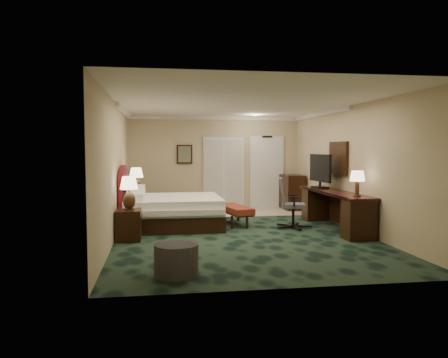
{
  "coord_description": "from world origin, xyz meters",
  "views": [
    {
      "loc": [
        -1.68,
        -8.97,
        1.77
      ],
      "look_at": [
        -0.22,
        0.6,
        1.09
      ],
      "focal_mm": 35.0,
      "sensor_mm": 36.0,
      "label": 1
    }
  ],
  "objects": [
    {
      "name": "headboard",
      "position": [
        -2.44,
        1.0,
        0.7
      ],
      "size": [
        0.12,
        2.0,
        1.4
      ],
      "primitive_type": null,
      "color": "#550B0F",
      "rests_on": "ground"
    },
    {
      "name": "closet_doors",
      "position": [
        0.25,
        3.71,
        1.05
      ],
      "size": [
        1.2,
        0.06,
        2.1
      ],
      "primitive_type": "cube",
      "color": "#B8B8B8",
      "rests_on": "ground"
    },
    {
      "name": "lamp_far",
      "position": [
        -2.21,
        2.1,
        0.96
      ],
      "size": [
        0.39,
        0.39,
        0.65
      ],
      "primitive_type": null,
      "rotation": [
        0.0,
        0.0,
        0.13
      ],
      "color": "black",
      "rests_on": "nightstand_far"
    },
    {
      "name": "wall_mirror",
      "position": [
        2.46,
        0.6,
        1.55
      ],
      "size": [
        0.05,
        0.95,
        0.75
      ],
      "primitive_type": "cube",
      "color": "white",
      "rests_on": "wall_right"
    },
    {
      "name": "floor",
      "position": [
        0.0,
        0.0,
        0.0
      ],
      "size": [
        5.0,
        7.5,
        0.0
      ],
      "primitive_type": "cube",
      "color": "black",
      "rests_on": "ground"
    },
    {
      "name": "wall_left",
      "position": [
        -2.5,
        0.0,
        1.35
      ],
      "size": [
        0.0,
        7.5,
        2.7
      ],
      "primitive_type": "cube",
      "color": "tan",
      "rests_on": "ground"
    },
    {
      "name": "nightstand_far",
      "position": [
        -2.22,
        2.13,
        0.32
      ],
      "size": [
        0.51,
        0.58,
        0.64
      ],
      "primitive_type": "cube",
      "color": "black",
      "rests_on": "ground"
    },
    {
      "name": "wall_front",
      "position": [
        0.0,
        -3.75,
        1.35
      ],
      "size": [
        5.0,
        0.0,
        2.7
      ],
      "primitive_type": "cube",
      "color": "tan",
      "rests_on": "ground"
    },
    {
      "name": "bed",
      "position": [
        -1.34,
        0.91,
        0.34
      ],
      "size": [
        2.13,
        1.97,
        0.67
      ],
      "primitive_type": "cube",
      "color": "white",
      "rests_on": "ground"
    },
    {
      "name": "crown_molding",
      "position": [
        0.0,
        0.0,
        2.65
      ],
      "size": [
        5.0,
        7.5,
        0.1
      ],
      "primitive_type": null,
      "color": "white",
      "rests_on": "wall_back"
    },
    {
      "name": "ceiling",
      "position": [
        0.0,
        0.0,
        2.7
      ],
      "size": [
        5.0,
        7.5,
        0.0
      ],
      "primitive_type": "cube",
      "color": "white",
      "rests_on": "wall_back"
    },
    {
      "name": "wall_right",
      "position": [
        2.5,
        0.0,
        1.35
      ],
      "size": [
        0.0,
        7.5,
        2.7
      ],
      "primitive_type": "cube",
      "color": "tan",
      "rests_on": "ground"
    },
    {
      "name": "tile_patch",
      "position": [
        0.9,
        2.9,
        0.01
      ],
      "size": [
        3.2,
        1.7,
        0.01
      ],
      "primitive_type": "cube",
      "color": "beige",
      "rests_on": "ground"
    },
    {
      "name": "desk_lamp",
      "position": [
        2.2,
        -0.93,
        1.08
      ],
      "size": [
        0.29,
        0.29,
        0.52
      ],
      "primitive_type": null,
      "rotation": [
        0.0,
        0.0,
        0.0
      ],
      "color": "black",
      "rests_on": "desk"
    },
    {
      "name": "minibar",
      "position": [
        2.19,
        3.2,
        0.5
      ],
      "size": [
        0.53,
        0.95,
        1.0
      ],
      "primitive_type": "cube",
      "color": "black",
      "rests_on": "ground"
    },
    {
      "name": "wall_back",
      "position": [
        0.0,
        3.75,
        1.35
      ],
      "size": [
        5.0,
        0.0,
        2.7
      ],
      "primitive_type": "cube",
      "color": "tan",
      "rests_on": "ground"
    },
    {
      "name": "tv",
      "position": [
        2.12,
        0.85,
        1.23
      ],
      "size": [
        0.17,
        1.04,
        0.81
      ],
      "primitive_type": "cube",
      "rotation": [
        0.0,
        0.0,
        0.08
      ],
      "color": "black",
      "rests_on": "desk"
    },
    {
      "name": "lamp_near",
      "position": [
        -2.22,
        -0.52,
        0.91
      ],
      "size": [
        0.36,
        0.36,
        0.64
      ],
      "primitive_type": null,
      "rotation": [
        0.0,
        0.0,
        -0.05
      ],
      "color": "black",
      "rests_on": "nightstand_near"
    },
    {
      "name": "ottoman",
      "position": [
        -1.43,
        -2.97,
        0.22
      ],
      "size": [
        0.77,
        0.77,
        0.44
      ],
      "primitive_type": "cylinder",
      "rotation": [
        0.0,
        0.0,
        0.3
      ],
      "color": "#28292C",
      "rests_on": "ground"
    },
    {
      "name": "entry_door",
      "position": [
        1.55,
        3.72,
        1.05
      ],
      "size": [
        1.02,
        0.06,
        2.18
      ],
      "primitive_type": "cube",
      "color": "white",
      "rests_on": "ground"
    },
    {
      "name": "desk",
      "position": [
        2.17,
        0.1,
        0.41
      ],
      "size": [
        0.62,
        2.86,
        0.82
      ],
      "primitive_type": "cube",
      "color": "black",
      "rests_on": "ground"
    },
    {
      "name": "desk_chair",
      "position": [
        1.28,
        0.27,
        0.56
      ],
      "size": [
        0.78,
        0.75,
        1.12
      ],
      "primitive_type": null,
      "rotation": [
        0.0,
        0.0,
        -0.24
      ],
      "color": "#4A4954",
      "rests_on": "ground"
    },
    {
      "name": "wall_art",
      "position": [
        -0.9,
        3.71,
        1.6
      ],
      "size": [
        0.45,
        0.06,
        0.55
      ],
      "primitive_type": "cube",
      "color": "#44675A",
      "rests_on": "wall_back"
    },
    {
      "name": "bed_bench",
      "position": [
        0.1,
        0.95,
        0.21
      ],
      "size": [
        0.7,
        1.33,
        0.43
      ],
      "primitive_type": "cube",
      "rotation": [
        0.0,
        0.0,
        0.22
      ],
      "color": "maroon",
      "rests_on": "ground"
    },
    {
      "name": "nightstand_near",
      "position": [
        -2.24,
        -0.47,
        0.3
      ],
      "size": [
        0.47,
        0.54,
        0.59
      ],
      "primitive_type": "cube",
      "color": "black",
      "rests_on": "ground"
    }
  ]
}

